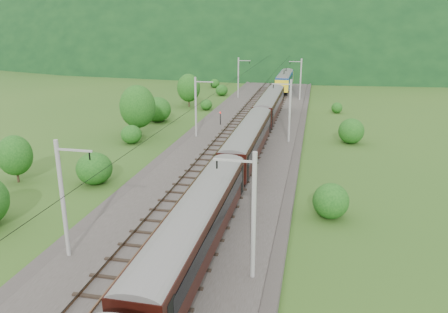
# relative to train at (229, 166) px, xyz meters

# --- Properties ---
(ground) EXTENTS (600.00, 600.00, 0.00)m
(ground) POSITION_rel_train_xyz_m (-2.40, -11.79, -3.32)
(ground) COLOR #244B17
(ground) RESTS_ON ground
(railbed) EXTENTS (14.00, 220.00, 0.30)m
(railbed) POSITION_rel_train_xyz_m (-2.40, -1.79, -3.17)
(railbed) COLOR #38332D
(railbed) RESTS_ON ground
(track_left) EXTENTS (2.40, 220.00, 0.27)m
(track_left) POSITION_rel_train_xyz_m (-4.80, -1.79, -2.95)
(track_left) COLOR brown
(track_left) RESTS_ON railbed
(track_right) EXTENTS (2.40, 220.00, 0.27)m
(track_right) POSITION_rel_train_xyz_m (-0.00, -1.79, -2.95)
(track_right) COLOR brown
(track_right) RESTS_ON railbed
(catenary_left) EXTENTS (2.54, 192.28, 8.00)m
(catenary_left) POSITION_rel_train_xyz_m (-8.52, 20.21, 1.18)
(catenary_left) COLOR gray
(catenary_left) RESTS_ON railbed
(catenary_right) EXTENTS (2.54, 192.28, 8.00)m
(catenary_right) POSITION_rel_train_xyz_m (3.72, 20.21, 1.18)
(catenary_right) COLOR gray
(catenary_right) RESTS_ON railbed
(overhead_wires) EXTENTS (4.83, 198.00, 0.03)m
(overhead_wires) POSITION_rel_train_xyz_m (-2.40, -1.79, 3.78)
(overhead_wires) COLOR black
(overhead_wires) RESTS_ON ground
(mountain_main) EXTENTS (504.00, 360.00, 244.00)m
(mountain_main) POSITION_rel_train_xyz_m (-2.40, 248.21, -3.32)
(mountain_main) COLOR black
(mountain_main) RESTS_ON ground
(mountain_ridge) EXTENTS (336.00, 280.00, 132.00)m
(mountain_ridge) POSITION_rel_train_xyz_m (-122.40, 288.21, -3.32)
(mountain_ridge) COLOR black
(mountain_ridge) RESTS_ON ground
(train) EXTENTS (2.78, 134.37, 4.82)m
(train) POSITION_rel_train_xyz_m (0.00, 0.00, 0.00)
(train) COLOR black
(train) RESTS_ON ground
(hazard_post_near) EXTENTS (0.16, 0.16, 1.47)m
(hazard_post_near) POSITION_rel_train_xyz_m (-2.53, 42.70, -2.29)
(hazard_post_near) COLOR red
(hazard_post_near) RESTS_ON railbed
(hazard_post_far) EXTENTS (0.16, 0.16, 1.47)m
(hazard_post_far) POSITION_rel_train_xyz_m (-1.81, 30.50, -2.29)
(hazard_post_far) COLOR red
(hazard_post_far) RESTS_ON railbed
(signal) EXTENTS (0.22, 0.22, 1.96)m
(signal) POSITION_rel_train_xyz_m (-6.92, 27.70, -1.87)
(signal) COLOR black
(signal) RESTS_ON railbed
(vegetation_left) EXTENTS (12.36, 144.24, 7.02)m
(vegetation_left) POSITION_rel_train_xyz_m (-17.51, 2.04, -0.46)
(vegetation_left) COLOR #144412
(vegetation_left) RESTS_ON ground
(vegetation_right) EXTENTS (7.59, 96.07, 2.96)m
(vegetation_right) POSITION_rel_train_xyz_m (9.51, 1.02, -2.01)
(vegetation_right) COLOR #144412
(vegetation_right) RESTS_ON ground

